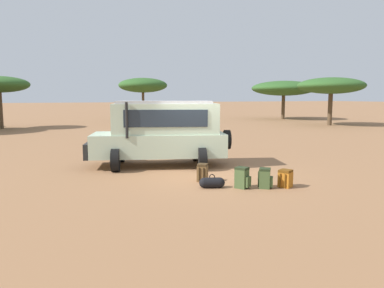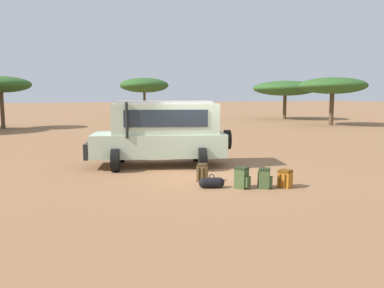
{
  "view_description": "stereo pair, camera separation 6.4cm",
  "coord_description": "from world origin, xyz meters",
  "px_view_note": "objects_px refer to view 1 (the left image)",
  "views": [
    {
      "loc": [
        -5.29,
        -11.12,
        2.6
      ],
      "look_at": [
        -0.33,
        0.43,
        1.0
      ],
      "focal_mm": 35.0,
      "sensor_mm": 36.0,
      "label": 1
    },
    {
      "loc": [
        -5.23,
        -11.15,
        2.6
      ],
      "look_at": [
        -0.33,
        0.43,
        1.0
      ],
      "focal_mm": 35.0,
      "sensor_mm": 36.0,
      "label": 2
    }
  ],
  "objects_px": {
    "safari_vehicle": "(162,132)",
    "backpack_cluster_center": "(242,178)",
    "duffel_bag_low_black_case": "(212,183)",
    "backpack_near_rear_wheel": "(203,173)",
    "backpack_outermost": "(286,179)",
    "acacia_tree_right_mid": "(143,85)",
    "acacia_tree_distant_right": "(284,88)",
    "acacia_tree_far_right": "(331,86)",
    "backpack_beside_front_wheel": "(265,178)"
  },
  "relations": [
    {
      "from": "backpack_outermost",
      "to": "acacia_tree_right_mid",
      "type": "relative_size",
      "value": 0.1
    },
    {
      "from": "backpack_beside_front_wheel",
      "to": "acacia_tree_distant_right",
      "type": "height_order",
      "value": "acacia_tree_distant_right"
    },
    {
      "from": "backpack_cluster_center",
      "to": "acacia_tree_far_right",
      "type": "bearing_deg",
      "value": 41.54
    },
    {
      "from": "backpack_cluster_center",
      "to": "acacia_tree_right_mid",
      "type": "xyz_separation_m",
      "value": [
        5.74,
        30.41,
        3.5
      ]
    },
    {
      "from": "acacia_tree_right_mid",
      "to": "backpack_outermost",
      "type": "bearing_deg",
      "value": -98.38
    },
    {
      "from": "backpack_near_rear_wheel",
      "to": "backpack_outermost",
      "type": "xyz_separation_m",
      "value": [
        1.89,
        -1.62,
        -0.02
      ]
    },
    {
      "from": "safari_vehicle",
      "to": "backpack_cluster_center",
      "type": "relative_size",
      "value": 9.06
    },
    {
      "from": "backpack_outermost",
      "to": "duffel_bag_low_black_case",
      "type": "height_order",
      "value": "backpack_outermost"
    },
    {
      "from": "backpack_beside_front_wheel",
      "to": "acacia_tree_right_mid",
      "type": "relative_size",
      "value": 0.11
    },
    {
      "from": "backpack_outermost",
      "to": "backpack_cluster_center",
      "type": "bearing_deg",
      "value": 161.36
    },
    {
      "from": "backpack_cluster_center",
      "to": "duffel_bag_low_black_case",
      "type": "relative_size",
      "value": 0.84
    },
    {
      "from": "backpack_cluster_center",
      "to": "backpack_near_rear_wheel",
      "type": "relative_size",
      "value": 1.09
    },
    {
      "from": "acacia_tree_right_mid",
      "to": "acacia_tree_distant_right",
      "type": "relative_size",
      "value": 0.71
    },
    {
      "from": "backpack_near_rear_wheel",
      "to": "safari_vehicle",
      "type": "bearing_deg",
      "value": 95.85
    },
    {
      "from": "safari_vehicle",
      "to": "backpack_near_rear_wheel",
      "type": "bearing_deg",
      "value": -84.15
    },
    {
      "from": "backpack_cluster_center",
      "to": "backpack_beside_front_wheel",
      "type": "bearing_deg",
      "value": -23.34
    },
    {
      "from": "backpack_beside_front_wheel",
      "to": "backpack_near_rear_wheel",
      "type": "distance_m",
      "value": 1.96
    },
    {
      "from": "safari_vehicle",
      "to": "acacia_tree_far_right",
      "type": "height_order",
      "value": "acacia_tree_far_right"
    },
    {
      "from": "backpack_cluster_center",
      "to": "backpack_outermost",
      "type": "relative_size",
      "value": 1.18
    },
    {
      "from": "backpack_outermost",
      "to": "acacia_tree_distant_right",
      "type": "bearing_deg",
      "value": 53.31
    },
    {
      "from": "backpack_near_rear_wheel",
      "to": "acacia_tree_distant_right",
      "type": "xyz_separation_m",
      "value": [
        22.08,
        25.47,
        3.27
      ]
    },
    {
      "from": "safari_vehicle",
      "to": "backpack_near_rear_wheel",
      "type": "xyz_separation_m",
      "value": [
        0.31,
        -2.99,
        -1.03
      ]
    },
    {
      "from": "safari_vehicle",
      "to": "acacia_tree_far_right",
      "type": "relative_size",
      "value": 0.9
    },
    {
      "from": "safari_vehicle",
      "to": "backpack_outermost",
      "type": "distance_m",
      "value": 5.21
    },
    {
      "from": "acacia_tree_far_right",
      "to": "safari_vehicle",
      "type": "bearing_deg",
      "value": -147.46
    },
    {
      "from": "backpack_near_rear_wheel",
      "to": "duffel_bag_low_black_case",
      "type": "bearing_deg",
      "value": -96.56
    },
    {
      "from": "backpack_cluster_center",
      "to": "acacia_tree_right_mid",
      "type": "relative_size",
      "value": 0.11
    },
    {
      "from": "backpack_beside_front_wheel",
      "to": "backpack_outermost",
      "type": "bearing_deg",
      "value": -13.64
    },
    {
      "from": "backpack_beside_front_wheel",
      "to": "acacia_tree_far_right",
      "type": "bearing_deg",
      "value": 42.86
    },
    {
      "from": "backpack_outermost",
      "to": "acacia_tree_distant_right",
      "type": "xyz_separation_m",
      "value": [
        20.19,
        27.09,
        3.28
      ]
    },
    {
      "from": "acacia_tree_distant_right",
      "to": "backpack_beside_front_wheel",
      "type": "bearing_deg",
      "value": -127.65
    },
    {
      "from": "acacia_tree_right_mid",
      "to": "duffel_bag_low_black_case",
      "type": "bearing_deg",
      "value": -102.26
    },
    {
      "from": "safari_vehicle",
      "to": "duffel_bag_low_black_case",
      "type": "height_order",
      "value": "safari_vehicle"
    },
    {
      "from": "acacia_tree_right_mid",
      "to": "backpack_cluster_center",
      "type": "bearing_deg",
      "value": -100.7
    },
    {
      "from": "backpack_cluster_center",
      "to": "backpack_near_rear_wheel",
      "type": "distance_m",
      "value": 1.39
    },
    {
      "from": "backpack_near_rear_wheel",
      "to": "acacia_tree_distant_right",
      "type": "distance_m",
      "value": 33.87
    },
    {
      "from": "duffel_bag_low_black_case",
      "to": "acacia_tree_distant_right",
      "type": "relative_size",
      "value": 0.1
    },
    {
      "from": "safari_vehicle",
      "to": "backpack_outermost",
      "type": "relative_size",
      "value": 10.67
    },
    {
      "from": "backpack_outermost",
      "to": "duffel_bag_low_black_case",
      "type": "distance_m",
      "value": 2.13
    },
    {
      "from": "safari_vehicle",
      "to": "acacia_tree_far_right",
      "type": "distance_m",
      "value": 24.41
    },
    {
      "from": "backpack_near_rear_wheel",
      "to": "acacia_tree_right_mid",
      "type": "distance_m",
      "value": 30.1
    },
    {
      "from": "backpack_near_rear_wheel",
      "to": "acacia_tree_far_right",
      "type": "xyz_separation_m",
      "value": [
        20.19,
        16.06,
        3.29
      ]
    },
    {
      "from": "backpack_beside_front_wheel",
      "to": "backpack_cluster_center",
      "type": "xyz_separation_m",
      "value": [
        -0.6,
        0.26,
        0.02
      ]
    },
    {
      "from": "backpack_beside_front_wheel",
      "to": "acacia_tree_right_mid",
      "type": "xyz_separation_m",
      "value": [
        5.14,
        30.67,
        3.51
      ]
    },
    {
      "from": "acacia_tree_right_mid",
      "to": "acacia_tree_distant_right",
      "type": "bearing_deg",
      "value": -13.39
    },
    {
      "from": "backpack_near_rear_wheel",
      "to": "backpack_cluster_center",
      "type": "bearing_deg",
      "value": -60.51
    },
    {
      "from": "backpack_cluster_center",
      "to": "acacia_tree_distant_right",
      "type": "height_order",
      "value": "acacia_tree_distant_right"
    },
    {
      "from": "backpack_beside_front_wheel",
      "to": "backpack_cluster_center",
      "type": "distance_m",
      "value": 0.66
    },
    {
      "from": "safari_vehicle",
      "to": "acacia_tree_right_mid",
      "type": "distance_m",
      "value": 27.18
    },
    {
      "from": "backpack_beside_front_wheel",
      "to": "backpack_outermost",
      "type": "relative_size",
      "value": 1.12
    }
  ]
}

